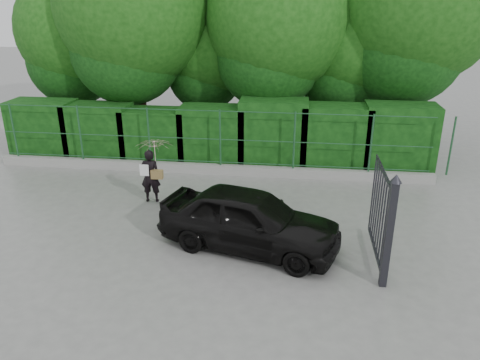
# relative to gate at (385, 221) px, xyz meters

# --- Properties ---
(ground) EXTENTS (80.00, 80.00, 0.00)m
(ground) POSITION_rel_gate_xyz_m (-4.60, 0.72, -1.19)
(ground) COLOR gray
(kerb) EXTENTS (14.00, 0.25, 0.30)m
(kerb) POSITION_rel_gate_xyz_m (-4.60, 5.22, -1.04)
(kerb) COLOR #9E9E99
(kerb) RESTS_ON ground
(fence) EXTENTS (14.13, 0.06, 1.80)m
(fence) POSITION_rel_gate_xyz_m (-4.38, 5.22, 0.01)
(fence) COLOR #1F502C
(fence) RESTS_ON kerb
(hedge) EXTENTS (14.20, 1.20, 2.24)m
(hedge) POSITION_rel_gate_xyz_m (-4.40, 6.22, -0.17)
(hedge) COLOR black
(hedge) RESTS_ON ground
(trees) EXTENTS (17.10, 6.15, 8.08)m
(trees) POSITION_rel_gate_xyz_m (-3.46, 8.46, 3.43)
(trees) COLOR black
(trees) RESTS_ON ground
(gate) EXTENTS (0.22, 2.33, 2.36)m
(gate) POSITION_rel_gate_xyz_m (0.00, 0.00, 0.00)
(gate) COLOR #25252B
(gate) RESTS_ON ground
(woman) EXTENTS (0.96, 0.98, 1.77)m
(woman) POSITION_rel_gate_xyz_m (-5.64, 2.93, -0.02)
(woman) COLOR black
(woman) RESTS_ON ground
(car) EXTENTS (4.38, 2.68, 1.39)m
(car) POSITION_rel_gate_xyz_m (-2.78, 0.69, -0.49)
(car) COLOR black
(car) RESTS_ON ground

